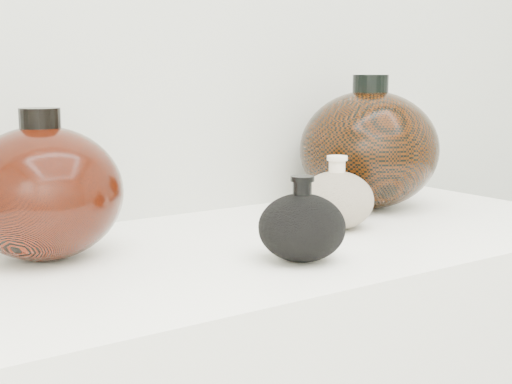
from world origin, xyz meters
TOP-DOWN VIEW (x-y plane):
  - black_gourd_vase at (-0.01, 0.83)m, footprint 0.13×0.13m
  - cream_gourd_vase at (0.16, 0.95)m, footprint 0.16×0.16m
  - left_round_pot at (-0.28, 1.03)m, footprint 0.24×0.24m
  - right_round_pot at (0.33, 1.06)m, footprint 0.32×0.32m

SIDE VIEW (x-z plane):
  - black_gourd_vase at x=-0.01m, z-range 0.89..1.00m
  - cream_gourd_vase at x=0.16m, z-range 0.89..1.01m
  - left_round_pot at x=-0.28m, z-range 0.89..1.09m
  - right_round_pot at x=0.33m, z-range 0.89..1.13m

